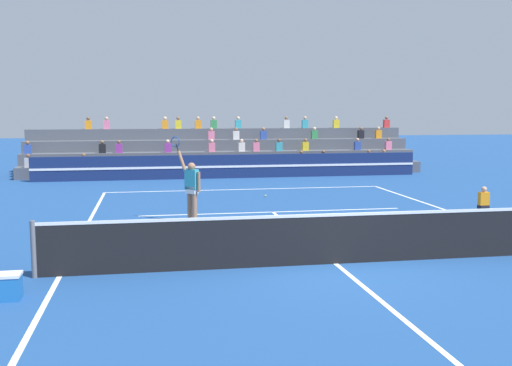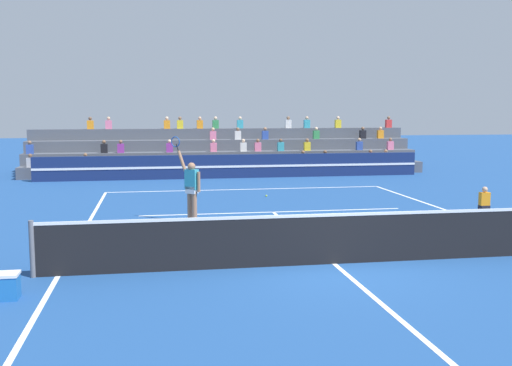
% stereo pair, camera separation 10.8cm
% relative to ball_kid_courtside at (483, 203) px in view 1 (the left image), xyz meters
% --- Properties ---
extents(ground_plane, '(120.00, 120.00, 0.00)m').
position_rel_ball_kid_courtside_xyz_m(ground_plane, '(-6.31, -5.01, -0.33)').
color(ground_plane, navy).
extents(court_lines, '(11.10, 23.90, 0.01)m').
position_rel_ball_kid_courtside_xyz_m(court_lines, '(-6.31, -5.01, -0.33)').
color(court_lines, white).
rests_on(court_lines, ground).
extents(tennis_net, '(12.00, 0.10, 1.10)m').
position_rel_ball_kid_courtside_xyz_m(tennis_net, '(-6.31, -5.01, 0.21)').
color(tennis_net, slate).
rests_on(tennis_net, ground).
extents(sponsor_banner_wall, '(18.00, 0.26, 1.10)m').
position_rel_ball_kid_courtside_xyz_m(sponsor_banner_wall, '(-6.31, 11.02, 0.22)').
color(sponsor_banner_wall, navy).
rests_on(sponsor_banner_wall, ground).
extents(bleacher_stand, '(19.72, 3.80, 2.83)m').
position_rel_ball_kid_courtside_xyz_m(bleacher_stand, '(-6.30, 14.19, 0.50)').
color(bleacher_stand, '#4C515B').
rests_on(bleacher_stand, ground).
extents(ball_kid_courtside, '(0.30, 0.36, 0.84)m').
position_rel_ball_kid_courtside_xyz_m(ball_kid_courtside, '(0.00, 0.00, 0.00)').
color(ball_kid_courtside, black).
rests_on(ball_kid_courtside, ground).
extents(tennis_player, '(0.82, 0.74, 2.48)m').
position_rel_ball_kid_courtside_xyz_m(tennis_player, '(-8.93, 0.06, 0.66)').
color(tennis_player, '#9E7051').
rests_on(tennis_player, ground).
extents(tennis_ball, '(0.07, 0.07, 0.07)m').
position_rel_ball_kid_courtside_xyz_m(tennis_ball, '(-5.90, 4.75, -0.30)').
color(tennis_ball, '#C6DB33').
rests_on(tennis_ball, ground).
extents(equipment_cooler, '(0.50, 0.38, 0.45)m').
position_rel_ball_kid_courtside_xyz_m(equipment_cooler, '(-12.48, -6.31, -0.10)').
color(equipment_cooler, '#1E66B2').
rests_on(equipment_cooler, ground).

